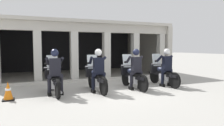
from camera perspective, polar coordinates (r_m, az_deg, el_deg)
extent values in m
plane|color=#A8A59E|center=(10.85, -5.16, -4.41)|extent=(80.00, 80.00, 0.00)
cube|color=black|center=(15.41, -11.02, 3.41)|extent=(9.51, 0.24, 2.83)
cube|color=#BCB7AD|center=(10.77, -5.82, 9.46)|extent=(9.51, 0.36, 0.44)
cube|color=#BCB7AD|center=(13.04, -8.86, 9.86)|extent=(9.51, 5.38, 0.16)
cube|color=#BCB7AD|center=(14.81, 9.01, 3.40)|extent=(0.30, 5.38, 2.83)
cube|color=beige|center=(10.28, -19.51, 1.57)|extent=(0.35, 0.36, 2.39)
cube|color=beige|center=(10.52, -10.20, 1.81)|extent=(0.35, 0.36, 2.39)
cube|color=beige|center=(11.01, -1.52, 1.99)|extent=(0.35, 0.36, 2.39)
cube|color=beige|center=(11.73, 6.26, 2.11)|extent=(0.35, 0.36, 2.39)
cube|color=beige|center=(12.64, 13.03, 2.19)|extent=(0.35, 0.36, 2.39)
cube|color=#B7B5AD|center=(10.37, -4.90, -4.49)|extent=(9.11, 0.24, 0.12)
cylinder|color=black|center=(8.35, -15.89, -4.99)|extent=(0.09, 0.64, 0.64)
cylinder|color=black|center=(6.98, -14.51, -6.78)|extent=(0.09, 0.64, 0.64)
cube|color=black|center=(8.32, -15.92, -3.57)|extent=(0.14, 0.44, 0.08)
cube|color=silver|center=(7.60, -15.22, -5.49)|extent=(0.28, 0.44, 0.28)
cube|color=black|center=(7.63, -15.29, -4.47)|extent=(0.18, 1.24, 0.16)
ellipsoid|color=black|center=(7.82, -15.52, -2.93)|extent=(0.26, 0.48, 0.22)
cube|color=black|center=(7.45, -15.12, -4.14)|extent=(0.24, 0.52, 0.10)
cube|color=black|center=(7.01, -14.60, -5.27)|extent=(0.16, 0.48, 0.10)
cylinder|color=silver|center=(8.25, -15.87, -3.41)|extent=(0.05, 0.24, 0.53)
cube|color=black|center=(8.18, -15.84, -2.49)|extent=(0.52, 0.16, 0.44)
sphere|color=silver|center=(8.27, -15.93, -2.27)|extent=(0.18, 0.18, 0.18)
cube|color=silver|center=(8.12, -15.88, 0.12)|extent=(0.40, 0.14, 0.54)
cylinder|color=silver|center=(8.06, -15.79, -1.16)|extent=(0.62, 0.04, 0.04)
cylinder|color=silver|center=(7.32, -13.89, -7.40)|extent=(0.07, 0.55, 0.07)
cube|color=black|center=(7.38, -15.16, -1.09)|extent=(0.36, 0.22, 0.60)
cube|color=black|center=(7.50, -15.28, -0.86)|extent=(0.05, 0.02, 0.32)
sphere|color=#936B51|center=(7.37, -15.25, 2.45)|extent=(0.21, 0.21, 0.21)
sphere|color=#191E38|center=(7.37, -15.25, 2.68)|extent=(0.26, 0.26, 0.26)
cylinder|color=black|center=(7.45, -14.06, -3.42)|extent=(0.26, 0.29, 0.17)
cylinder|color=black|center=(7.50, -13.57, -5.48)|extent=(0.12, 0.12, 0.53)
cube|color=black|center=(7.57, -13.54, -7.89)|extent=(0.11, 0.26, 0.12)
cylinder|color=black|center=(7.42, -16.21, -3.50)|extent=(0.26, 0.29, 0.17)
cylinder|color=black|center=(7.45, -16.62, -5.61)|extent=(0.12, 0.12, 0.53)
cube|color=black|center=(7.52, -16.57, -8.03)|extent=(0.11, 0.26, 0.12)
cylinder|color=black|center=(7.62, -13.78, 0.54)|extent=(0.19, 0.48, 0.31)
sphere|color=black|center=(7.84, -13.71, -0.16)|extent=(0.09, 0.09, 0.09)
cylinder|color=black|center=(7.57, -17.07, 0.44)|extent=(0.19, 0.48, 0.31)
sphere|color=black|center=(7.78, -17.50, -0.28)|extent=(0.09, 0.09, 0.09)
cylinder|color=black|center=(8.53, -5.61, -4.65)|extent=(0.09, 0.64, 0.64)
cylinder|color=black|center=(7.22, -2.32, -6.27)|extent=(0.09, 0.64, 0.64)
cube|color=black|center=(8.50, -5.62, -3.26)|extent=(0.14, 0.44, 0.08)
cube|color=silver|center=(7.81, -3.99, -5.09)|extent=(0.28, 0.44, 0.28)
cube|color=black|center=(7.84, -4.11, -4.10)|extent=(0.18, 1.24, 0.16)
ellipsoid|color=#1E2338|center=(8.02, -4.62, -2.61)|extent=(0.26, 0.48, 0.22)
cube|color=black|center=(7.66, -3.68, -3.76)|extent=(0.24, 0.52, 0.10)
cube|color=black|center=(7.24, -2.49, -4.82)|extent=(0.16, 0.48, 0.10)
cylinder|color=silver|center=(8.43, -5.50, -3.10)|extent=(0.05, 0.24, 0.53)
cube|color=black|center=(8.36, -5.39, -2.19)|extent=(0.52, 0.16, 0.44)
sphere|color=silver|center=(8.45, -5.59, -1.99)|extent=(0.18, 0.18, 0.18)
cube|color=silver|center=(8.31, -5.36, 0.36)|extent=(0.40, 0.14, 0.54)
cylinder|color=silver|center=(8.24, -5.19, -0.89)|extent=(0.62, 0.04, 0.04)
cylinder|color=silver|center=(7.56, -2.25, -6.89)|extent=(0.07, 0.55, 0.07)
cube|color=black|center=(7.60, -3.65, -0.80)|extent=(0.36, 0.22, 0.60)
cube|color=#14193F|center=(7.71, -3.94, -0.57)|extent=(0.05, 0.02, 0.32)
sphere|color=#936B51|center=(7.59, -3.71, 2.64)|extent=(0.21, 0.21, 0.21)
sphere|color=silver|center=(7.59, -3.71, 2.87)|extent=(0.26, 0.26, 0.26)
cylinder|color=black|center=(7.69, -2.70, -3.05)|extent=(0.26, 0.29, 0.17)
cylinder|color=black|center=(7.76, -2.27, -5.04)|extent=(0.12, 0.12, 0.53)
cube|color=black|center=(7.82, -2.29, -7.38)|extent=(0.11, 0.26, 0.12)
cylinder|color=black|center=(7.60, -4.68, -3.15)|extent=(0.26, 0.29, 0.17)
cylinder|color=black|center=(7.63, -5.10, -5.22)|extent=(0.12, 0.12, 0.53)
cube|color=black|center=(7.70, -5.11, -7.59)|extent=(0.11, 0.26, 0.12)
cylinder|color=black|center=(7.87, -2.69, 0.78)|extent=(0.19, 0.48, 0.31)
sphere|color=black|center=(8.09, -2.93, 0.09)|extent=(0.09, 0.09, 0.09)
cylinder|color=black|center=(7.73, -5.75, 0.69)|extent=(0.19, 0.48, 0.31)
sphere|color=black|center=(7.93, -6.47, -0.02)|extent=(0.09, 0.09, 0.09)
cylinder|color=black|center=(9.02, 3.75, -4.14)|extent=(0.09, 0.64, 0.64)
cylinder|color=black|center=(7.81, 8.35, -5.50)|extent=(0.09, 0.64, 0.64)
cube|color=black|center=(8.99, 3.76, -2.83)|extent=(0.14, 0.44, 0.08)
cube|color=silver|center=(8.36, 6.05, -4.48)|extent=(0.28, 0.44, 0.28)
cube|color=black|center=(8.38, 5.89, -3.56)|extent=(0.18, 1.24, 0.16)
ellipsoid|color=#1E2338|center=(8.55, 5.20, -2.18)|extent=(0.26, 0.48, 0.22)
cube|color=black|center=(8.22, 6.50, -3.23)|extent=(0.24, 0.52, 0.10)
cube|color=black|center=(7.83, 8.14, -4.17)|extent=(0.16, 0.48, 0.10)
cylinder|color=silver|center=(8.94, 3.93, -2.67)|extent=(0.05, 0.24, 0.53)
cube|color=black|center=(8.87, 4.11, -1.81)|extent=(0.52, 0.16, 0.44)
sphere|color=silver|center=(8.95, 3.82, -1.62)|extent=(0.18, 0.18, 0.18)
cube|color=silver|center=(8.82, 4.18, 0.60)|extent=(0.40, 0.14, 0.54)
cylinder|color=silver|center=(8.76, 4.41, -0.57)|extent=(0.62, 0.04, 0.04)
cylinder|color=silver|center=(8.15, 7.97, -6.11)|extent=(0.07, 0.55, 0.07)
cube|color=black|center=(8.16, 6.59, -0.46)|extent=(0.36, 0.22, 0.60)
cube|color=black|center=(8.26, 6.18, -0.26)|extent=(0.05, 0.02, 0.32)
sphere|color=#936B51|center=(8.15, 6.55, 2.74)|extent=(0.21, 0.21, 0.21)
sphere|color=#191E38|center=(8.15, 6.55, 2.95)|extent=(0.26, 0.26, 0.26)
cylinder|color=black|center=(8.27, 7.35, -2.56)|extent=(0.26, 0.29, 0.17)
cylinder|color=black|center=(8.34, 7.69, -4.41)|extent=(0.12, 0.12, 0.53)
cube|color=black|center=(8.41, 7.63, -6.59)|extent=(0.11, 0.26, 0.12)
cylinder|color=black|center=(8.14, 5.64, -2.66)|extent=(0.26, 0.29, 0.17)
cylinder|color=black|center=(8.15, 5.25, -4.60)|extent=(0.12, 0.12, 0.53)
cube|color=black|center=(8.21, 5.21, -6.83)|extent=(0.11, 0.26, 0.12)
cylinder|color=black|center=(8.45, 7.14, 0.99)|extent=(0.19, 0.48, 0.31)
sphere|color=black|center=(8.66, 6.67, 0.35)|extent=(0.09, 0.09, 0.09)
cylinder|color=black|center=(8.24, 4.48, 0.93)|extent=(0.19, 0.48, 0.31)
sphere|color=black|center=(8.42, 3.58, 0.25)|extent=(0.09, 0.09, 0.09)
cylinder|color=black|center=(9.86, 11.41, -3.49)|extent=(0.09, 0.64, 0.64)
cylinder|color=black|center=(8.75, 16.57, -4.58)|extent=(0.09, 0.64, 0.64)
cube|color=black|center=(9.83, 11.43, -2.29)|extent=(0.14, 0.44, 0.08)
cube|color=silver|center=(9.25, 14.03, -3.74)|extent=(0.28, 0.44, 0.28)
cube|color=black|center=(9.27, 13.86, -2.90)|extent=(0.18, 1.24, 0.16)
ellipsoid|color=#1E2338|center=(9.43, 13.08, -1.67)|extent=(0.26, 0.48, 0.22)
cube|color=black|center=(9.12, 14.54, -2.59)|extent=(0.24, 0.52, 0.10)
cube|color=black|center=(8.77, 16.35, -3.39)|extent=(0.16, 0.48, 0.10)
cylinder|color=silver|center=(9.78, 11.63, -2.14)|extent=(0.05, 0.24, 0.53)
cube|color=black|center=(9.72, 11.84, -1.35)|extent=(0.52, 0.16, 0.44)
sphere|color=silver|center=(9.80, 11.51, -1.18)|extent=(0.18, 0.18, 0.18)
cube|color=silver|center=(9.67, 11.94, 0.85)|extent=(0.40, 0.14, 0.54)
cylinder|color=silver|center=(9.62, 12.20, -0.22)|extent=(0.62, 0.04, 0.04)
cylinder|color=silver|center=(9.08, 15.94, -5.17)|extent=(0.07, 0.55, 0.07)
cube|color=black|center=(9.06, 14.66, -0.09)|extent=(0.36, 0.22, 0.60)
cube|color=black|center=(9.16, 14.21, 0.08)|extent=(0.05, 0.02, 0.32)
sphere|color=tan|center=(9.06, 14.64, 2.79)|extent=(0.21, 0.21, 0.21)
sphere|color=silver|center=(9.06, 14.65, 2.98)|extent=(0.26, 0.26, 0.26)
cylinder|color=black|center=(9.19, 15.24, -1.98)|extent=(0.26, 0.29, 0.17)
cylinder|color=black|center=(9.26, 15.50, -3.66)|extent=(0.12, 0.12, 0.53)
cube|color=black|center=(9.32, 15.43, -5.63)|extent=(0.11, 0.26, 0.12)
cylinder|color=black|center=(9.02, 13.84, -2.07)|extent=(0.26, 0.29, 0.17)
cylinder|color=black|center=(9.02, 13.50, -3.83)|extent=(0.12, 0.12, 0.53)
cube|color=black|center=(9.08, 13.43, -5.85)|extent=(0.11, 0.26, 0.12)
cylinder|color=black|center=(9.37, 14.90, 1.21)|extent=(0.19, 0.48, 0.31)
sphere|color=black|center=(9.56, 14.31, 0.62)|extent=(0.09, 0.09, 0.09)
cylinder|color=black|center=(9.11, 12.71, 1.16)|extent=(0.19, 0.48, 0.31)
sphere|color=black|center=(9.26, 11.74, 0.55)|extent=(0.09, 0.09, 0.09)
cube|color=black|center=(7.37, -26.23, -8.89)|extent=(0.34, 0.34, 0.04)
cone|color=orange|center=(7.31, -26.31, -6.63)|extent=(0.28, 0.28, 0.55)
cylinder|color=white|center=(7.30, -26.32, -6.42)|extent=(0.17, 0.17, 0.06)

